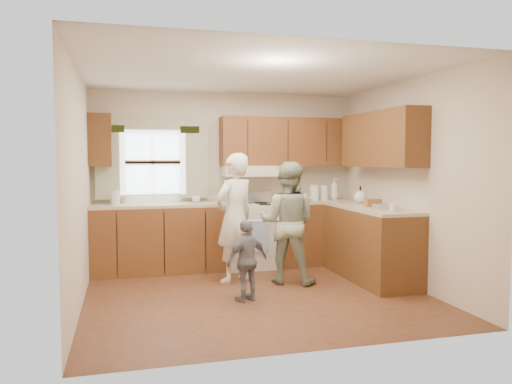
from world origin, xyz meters
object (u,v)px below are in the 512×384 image
object	(u,v)px
woman_left	(235,218)
woman_right	(288,223)
stove	(251,234)
child	(247,260)

from	to	relation	value
woman_left	woman_right	world-z (taller)	woman_left
woman_left	woman_right	distance (m)	0.66
stove	woman_right	distance (m)	1.06
woman_right	stove	bearing A→B (deg)	-48.42
child	stove	bearing A→B (deg)	-128.92
woman_left	woman_right	size ratio (longest dim) A/B	1.07
stove	woman_left	world-z (taller)	woman_left
woman_left	child	distance (m)	0.93
stove	woman_left	size ratio (longest dim) A/B	0.66
woman_right	child	size ratio (longest dim) A/B	1.69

